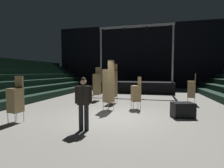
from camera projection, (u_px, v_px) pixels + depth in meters
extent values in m
cube|color=gray|center=(114.00, 118.00, 7.38)|extent=(22.00, 30.00, 0.10)
cube|color=black|center=(140.00, 56.00, 21.66)|extent=(22.00, 0.30, 8.00)
cube|color=black|center=(14.00, 102.00, 9.76)|extent=(0.75, 24.00, 0.45)
cube|color=black|center=(3.00, 94.00, 9.90)|extent=(0.75, 24.00, 0.45)
cube|color=black|center=(136.00, 87.00, 16.79)|extent=(7.03, 2.66, 1.04)
cylinder|color=#9EA0A8|center=(101.00, 55.00, 16.30)|extent=(0.16, 0.16, 5.09)
cylinder|color=#9EA0A8|center=(173.00, 54.00, 14.78)|extent=(0.16, 0.16, 5.09)
cube|color=#9EA0A8|center=(135.00, 26.00, 15.37)|extent=(6.73, 0.20, 0.20)
cylinder|color=black|center=(103.00, 31.00, 16.09)|extent=(0.18, 0.18, 0.22)
cylinder|color=black|center=(124.00, 29.00, 15.62)|extent=(0.18, 0.18, 0.22)
cylinder|color=black|center=(147.00, 28.00, 15.15)|extent=(0.18, 0.18, 0.22)
cylinder|color=black|center=(170.00, 27.00, 14.68)|extent=(0.18, 0.18, 0.22)
cylinder|color=black|center=(86.00, 118.00, 5.65)|extent=(0.15, 0.15, 0.87)
cylinder|color=black|center=(81.00, 118.00, 5.65)|extent=(0.15, 0.15, 0.87)
cube|color=silver|center=(83.00, 95.00, 5.54)|extent=(0.20, 0.14, 0.62)
cube|color=black|center=(83.00, 95.00, 5.60)|extent=(0.44, 0.32, 0.62)
cube|color=black|center=(83.00, 93.00, 5.48)|extent=(0.06, 0.03, 0.40)
cylinder|color=black|center=(91.00, 95.00, 5.60)|extent=(0.12, 0.12, 0.57)
cylinder|color=black|center=(76.00, 95.00, 5.59)|extent=(0.12, 0.12, 0.57)
sphere|color=#DBAD89|center=(83.00, 82.00, 5.57)|extent=(0.20, 0.20, 0.20)
sphere|color=black|center=(83.00, 80.00, 5.57)|extent=(0.17, 0.17, 0.17)
cylinder|color=#B2B5BA|center=(98.00, 98.00, 11.57)|extent=(0.02, 0.02, 0.40)
cylinder|color=#B2B5BA|center=(93.00, 98.00, 11.71)|extent=(0.02, 0.02, 0.40)
cylinder|color=#B2B5BA|center=(101.00, 97.00, 11.92)|extent=(0.02, 0.02, 0.40)
cylinder|color=#B2B5BA|center=(96.00, 97.00, 12.06)|extent=(0.02, 0.02, 0.40)
cube|color=#A38456|center=(97.00, 94.00, 11.80)|extent=(0.50, 0.50, 0.08)
cube|color=#A38456|center=(97.00, 93.00, 11.79)|extent=(0.50, 0.50, 0.08)
cube|color=#A38456|center=(97.00, 92.00, 11.79)|extent=(0.50, 0.50, 0.08)
cube|color=#A38456|center=(97.00, 90.00, 11.78)|extent=(0.50, 0.50, 0.08)
cube|color=#A38456|center=(97.00, 89.00, 11.78)|extent=(0.50, 0.50, 0.08)
cube|color=#A38456|center=(97.00, 88.00, 11.77)|extent=(0.50, 0.50, 0.08)
cube|color=#A38456|center=(97.00, 87.00, 11.77)|extent=(0.50, 0.50, 0.08)
cube|color=#A38456|center=(97.00, 86.00, 11.76)|extent=(0.50, 0.50, 0.08)
cube|color=#A38456|center=(97.00, 84.00, 11.75)|extent=(0.50, 0.50, 0.08)
cube|color=#A38456|center=(97.00, 83.00, 11.75)|extent=(0.50, 0.50, 0.08)
cube|color=#A38456|center=(97.00, 82.00, 11.74)|extent=(0.50, 0.50, 0.08)
cube|color=#A38456|center=(97.00, 81.00, 11.74)|extent=(0.50, 0.50, 0.08)
cube|color=#A38456|center=(97.00, 79.00, 11.73)|extent=(0.50, 0.50, 0.08)
cube|color=#A38456|center=(97.00, 78.00, 11.73)|extent=(0.50, 0.50, 0.08)
cube|color=#A38456|center=(97.00, 77.00, 11.72)|extent=(0.50, 0.50, 0.08)
cube|color=#A38456|center=(97.00, 76.00, 11.71)|extent=(0.50, 0.50, 0.08)
cube|color=#A38456|center=(97.00, 74.00, 11.71)|extent=(0.50, 0.50, 0.08)
cube|color=#A38456|center=(98.00, 71.00, 11.87)|extent=(0.41, 0.11, 0.46)
cylinder|color=#B2B5BA|center=(103.00, 106.00, 8.84)|extent=(0.02, 0.02, 0.40)
cylinder|color=#B2B5BA|center=(109.00, 105.00, 9.11)|extent=(0.02, 0.02, 0.40)
cylinder|color=#B2B5BA|center=(108.00, 107.00, 8.58)|extent=(0.02, 0.02, 0.40)
cylinder|color=#B2B5BA|center=(114.00, 106.00, 8.84)|extent=(0.02, 0.02, 0.40)
cube|color=#A38456|center=(108.00, 101.00, 8.83)|extent=(0.61, 0.61, 0.08)
cube|color=#A38456|center=(108.00, 100.00, 8.82)|extent=(0.61, 0.61, 0.08)
cube|color=#A38456|center=(108.00, 98.00, 8.82)|extent=(0.61, 0.61, 0.08)
cube|color=#A38456|center=(108.00, 96.00, 8.81)|extent=(0.61, 0.61, 0.08)
cube|color=#A38456|center=(108.00, 95.00, 8.81)|extent=(0.61, 0.61, 0.08)
cube|color=#A38456|center=(108.00, 93.00, 8.80)|extent=(0.61, 0.61, 0.08)
cube|color=#A38456|center=(108.00, 92.00, 8.79)|extent=(0.61, 0.61, 0.08)
cube|color=#A38456|center=(108.00, 90.00, 8.79)|extent=(0.61, 0.61, 0.08)
cube|color=#A38456|center=(108.00, 88.00, 8.78)|extent=(0.61, 0.61, 0.08)
cube|color=#A38456|center=(108.00, 87.00, 8.78)|extent=(0.61, 0.61, 0.08)
cube|color=#A38456|center=(108.00, 85.00, 8.77)|extent=(0.61, 0.61, 0.08)
cube|color=#A38456|center=(108.00, 83.00, 8.77)|extent=(0.61, 0.61, 0.08)
cube|color=#A38456|center=(108.00, 82.00, 8.76)|extent=(0.61, 0.61, 0.08)
cube|color=#A38456|center=(108.00, 80.00, 8.76)|extent=(0.61, 0.61, 0.08)
cube|color=#A38456|center=(108.00, 78.00, 8.75)|extent=(0.61, 0.61, 0.08)
cube|color=#A38456|center=(108.00, 77.00, 8.74)|extent=(0.61, 0.61, 0.08)
cube|color=#A38456|center=(108.00, 75.00, 8.74)|extent=(0.61, 0.61, 0.08)
cube|color=#A38456|center=(108.00, 73.00, 8.73)|extent=(0.61, 0.61, 0.08)
cube|color=#A38456|center=(108.00, 72.00, 8.73)|extent=(0.61, 0.61, 0.08)
cube|color=#A38456|center=(108.00, 70.00, 8.72)|extent=(0.61, 0.61, 0.08)
cube|color=#A38456|center=(111.00, 65.00, 8.57)|extent=(0.25, 0.37, 0.46)
cylinder|color=#B2B5BA|center=(15.00, 119.00, 6.34)|extent=(0.02, 0.02, 0.40)
cylinder|color=#B2B5BA|center=(8.00, 118.00, 6.48)|extent=(0.02, 0.02, 0.40)
cylinder|color=#B2B5BA|center=(24.00, 117.00, 6.70)|extent=(0.02, 0.02, 0.40)
cylinder|color=#B2B5BA|center=(17.00, 116.00, 6.83)|extent=(0.02, 0.02, 0.40)
cube|color=#A38456|center=(16.00, 111.00, 6.57)|extent=(0.49, 0.49, 0.08)
cube|color=#A38456|center=(16.00, 109.00, 6.57)|extent=(0.49, 0.49, 0.08)
cube|color=#A38456|center=(16.00, 107.00, 6.56)|extent=(0.49, 0.49, 0.08)
cube|color=#A38456|center=(16.00, 105.00, 6.56)|extent=(0.49, 0.49, 0.08)
cube|color=#A38456|center=(15.00, 102.00, 6.55)|extent=(0.49, 0.49, 0.08)
cube|color=#A38456|center=(15.00, 100.00, 6.54)|extent=(0.49, 0.49, 0.08)
cube|color=#A38456|center=(15.00, 98.00, 6.54)|extent=(0.49, 0.49, 0.08)
cube|color=#A38456|center=(15.00, 96.00, 6.53)|extent=(0.49, 0.49, 0.08)
cube|color=#A38456|center=(15.00, 94.00, 6.53)|extent=(0.49, 0.49, 0.08)
cube|color=#A38456|center=(15.00, 91.00, 6.52)|extent=(0.49, 0.49, 0.08)
cube|color=#A38456|center=(15.00, 89.00, 6.52)|extent=(0.49, 0.49, 0.08)
cube|color=#A38456|center=(19.00, 82.00, 6.68)|extent=(0.41, 0.10, 0.46)
cylinder|color=#B2B5BA|center=(133.00, 106.00, 8.85)|extent=(0.02, 0.02, 0.40)
cylinder|color=#B2B5BA|center=(131.00, 105.00, 9.22)|extent=(0.02, 0.02, 0.40)
cylinder|color=#B2B5BA|center=(140.00, 106.00, 8.92)|extent=(0.02, 0.02, 0.40)
cylinder|color=#B2B5BA|center=(138.00, 104.00, 9.29)|extent=(0.02, 0.02, 0.40)
cube|color=#A38456|center=(136.00, 101.00, 9.05)|extent=(0.58, 0.58, 0.08)
cube|color=#A38456|center=(136.00, 99.00, 9.05)|extent=(0.58, 0.58, 0.08)
cube|color=#A38456|center=(136.00, 97.00, 9.04)|extent=(0.58, 0.58, 0.08)
cube|color=#A38456|center=(136.00, 96.00, 9.04)|extent=(0.58, 0.58, 0.08)
cube|color=#A38456|center=(136.00, 94.00, 9.03)|extent=(0.58, 0.58, 0.08)
cube|color=#A38456|center=(136.00, 93.00, 9.02)|extent=(0.58, 0.58, 0.08)
cube|color=#A38456|center=(136.00, 91.00, 9.02)|extent=(0.58, 0.58, 0.08)
cube|color=#A38456|center=(136.00, 89.00, 9.01)|extent=(0.58, 0.58, 0.08)
cube|color=#A38456|center=(136.00, 88.00, 9.01)|extent=(0.58, 0.58, 0.08)
cube|color=#A38456|center=(136.00, 86.00, 9.00)|extent=(0.58, 0.58, 0.08)
cube|color=#A38456|center=(139.00, 81.00, 9.02)|extent=(0.21, 0.39, 0.46)
cylinder|color=#B2B5BA|center=(188.00, 101.00, 10.40)|extent=(0.02, 0.02, 0.40)
cylinder|color=#B2B5BA|center=(188.00, 100.00, 10.75)|extent=(0.02, 0.02, 0.40)
cylinder|color=#B2B5BA|center=(195.00, 101.00, 10.24)|extent=(0.02, 0.02, 0.40)
cylinder|color=#B2B5BA|center=(195.00, 101.00, 10.58)|extent=(0.02, 0.02, 0.40)
cube|color=#A38456|center=(191.00, 97.00, 10.48)|extent=(0.52, 0.52, 0.08)
cube|color=#A38456|center=(191.00, 95.00, 10.47)|extent=(0.52, 0.52, 0.08)
cube|color=#A38456|center=(191.00, 94.00, 10.46)|extent=(0.52, 0.52, 0.08)
cube|color=#A38456|center=(191.00, 93.00, 10.46)|extent=(0.52, 0.52, 0.08)
cube|color=#A38456|center=(191.00, 91.00, 10.45)|extent=(0.52, 0.52, 0.08)
cube|color=#A38456|center=(191.00, 90.00, 10.45)|extent=(0.52, 0.52, 0.08)
cube|color=#A38456|center=(191.00, 89.00, 10.44)|extent=(0.52, 0.52, 0.08)
cube|color=#A38456|center=(192.00, 87.00, 10.44)|extent=(0.52, 0.52, 0.08)
cube|color=#A38456|center=(192.00, 86.00, 10.43)|extent=(0.52, 0.52, 0.08)
cube|color=#A38456|center=(192.00, 84.00, 10.43)|extent=(0.52, 0.52, 0.08)
cube|color=#A38456|center=(192.00, 83.00, 10.42)|extent=(0.52, 0.52, 0.08)
cube|color=#A38456|center=(192.00, 82.00, 10.41)|extent=(0.52, 0.52, 0.08)
cube|color=#A38456|center=(195.00, 77.00, 10.31)|extent=(0.14, 0.41, 0.46)
cylinder|color=#B2B5BA|center=(115.00, 100.00, 10.60)|extent=(0.02, 0.02, 0.40)
cylinder|color=#B2B5BA|center=(109.00, 100.00, 10.74)|extent=(0.02, 0.02, 0.40)
cylinder|color=#B2B5BA|center=(117.00, 100.00, 10.95)|extent=(0.02, 0.02, 0.40)
cylinder|color=#B2B5BA|center=(111.00, 99.00, 11.09)|extent=(0.02, 0.02, 0.40)
cube|color=#A38456|center=(113.00, 96.00, 10.83)|extent=(0.50, 0.50, 0.08)
cube|color=#A38456|center=(113.00, 95.00, 10.83)|extent=(0.50, 0.50, 0.08)
cube|color=#A38456|center=(113.00, 93.00, 10.82)|extent=(0.50, 0.50, 0.08)
cube|color=#A38456|center=(113.00, 92.00, 10.82)|extent=(0.50, 0.50, 0.08)
cube|color=#A38456|center=(113.00, 91.00, 10.81)|extent=(0.50, 0.50, 0.08)
cube|color=#A38456|center=(113.00, 89.00, 10.80)|extent=(0.50, 0.50, 0.08)
cube|color=#A38456|center=(113.00, 88.00, 10.80)|extent=(0.50, 0.50, 0.08)
cube|color=#A38456|center=(113.00, 87.00, 10.79)|extent=(0.50, 0.50, 0.08)
cube|color=#A38456|center=(113.00, 85.00, 10.79)|extent=(0.50, 0.50, 0.08)
cube|color=#A38456|center=(113.00, 84.00, 10.78)|extent=(0.50, 0.50, 0.08)
cube|color=#A38456|center=(113.00, 83.00, 10.78)|extent=(0.50, 0.50, 0.08)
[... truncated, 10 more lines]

